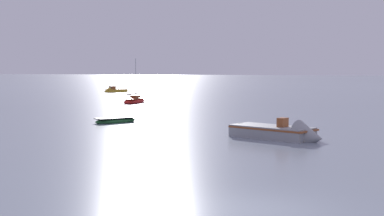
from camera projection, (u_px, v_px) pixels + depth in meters
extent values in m
plane|color=gray|center=(259.00, 210.00, 15.74)|extent=(800.00, 800.00, 0.00)
ellipsoid|color=red|center=(134.00, 101.00, 66.58)|extent=(1.92, 5.37, 0.91)
cube|color=brown|center=(134.00, 99.00, 66.56)|extent=(1.71, 4.57, 0.09)
cube|color=brown|center=(135.00, 96.00, 66.79)|extent=(0.97, 1.32, 0.33)
cylinder|color=#B7BABF|center=(136.00, 78.00, 66.82)|extent=(0.09, 0.09, 5.02)
cylinder|color=beige|center=(132.00, 94.00, 65.88)|extent=(0.33, 2.92, 0.18)
ellipsoid|color=#23602D|center=(116.00, 121.00, 41.74)|extent=(2.93, 3.65, 0.56)
cube|color=black|center=(116.00, 118.00, 41.72)|extent=(2.76, 3.40, 0.07)
cube|color=black|center=(116.00, 119.00, 41.73)|extent=(1.04, 0.78, 0.06)
cube|color=gray|center=(272.00, 134.00, 32.24)|extent=(5.51, 3.81, 1.00)
cone|color=gray|center=(310.00, 138.00, 30.47)|extent=(2.21, 2.45, 2.01)
cube|color=brown|center=(272.00, 128.00, 32.18)|extent=(5.63, 3.89, 0.11)
cube|color=brown|center=(283.00, 122.00, 31.66)|extent=(0.66, 0.78, 0.56)
cube|color=black|center=(239.00, 129.00, 33.89)|extent=(0.43, 0.49, 0.71)
cube|color=gold|center=(117.00, 91.00, 99.14)|extent=(3.58, 4.02, 0.75)
cone|color=gold|center=(107.00, 91.00, 98.08)|extent=(1.93, 1.87, 1.51)
cube|color=brown|center=(117.00, 89.00, 99.10)|extent=(3.66, 4.11, 0.08)
cube|color=brown|center=(112.00, 88.00, 98.61)|extent=(1.51, 1.46, 0.59)
cube|color=#384751|center=(110.00, 87.00, 98.36)|extent=(1.04, 0.86, 0.47)
cube|color=black|center=(126.00, 90.00, 100.13)|extent=(0.38, 0.37, 0.54)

